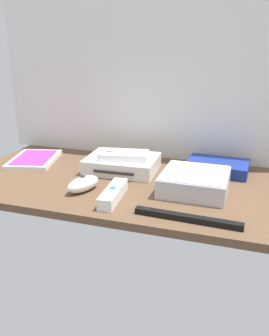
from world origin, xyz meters
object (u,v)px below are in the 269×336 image
Objects in this scene: mini_computer at (195,182)px; network_router at (218,167)px; remote_nunchuk at (83,184)px; sensor_bar at (187,218)px; game_case at (34,159)px; game_console at (122,164)px; remote_wand at (113,194)px; remote_classic_pad at (124,155)px.

network_router is (4.34, 17.00, -0.94)cm from mini_computer.
sensor_bar is at bearing 7.43° from remote_nunchuk.
game_case is 59.10cm from network_router.
network_router reaches higher than game_case.
game_console is at bearing -161.31° from network_router.
game_console is at bearing 158.36° from mini_computer.
sensor_bar is at bearing -20.46° from remote_wand.
remote_wand is (-22.76, -28.51, -0.19)cm from network_router.
network_router is 1.71× the size of remote_nunchuk.
game_console is 36.29cm from sensor_bar.
remote_classic_pad is (-4.15, 19.58, 3.90)cm from remote_wand.
game_console is 1.39× the size of remote_classic_pad.
game_console is at bearing 100.02° from remote_nunchuk.
network_router is 34.32cm from sensor_bar.
mini_computer is at bearing -23.26° from game_case.
game_console is 30.66cm from game_case.
remote_classic_pad is 0.65× the size of sensor_bar.
remote_classic_pad is (-26.91, -8.93, 3.71)cm from network_router.
remote_nunchuk is (-4.30, -18.29, -0.16)cm from game_console.
remote_nunchuk is 0.46× the size of sensor_bar.
remote_wand is (35.76, -20.25, 0.75)cm from game_case.
sensor_bar is (19.59, -5.65, -0.81)cm from remote_wand.
game_case is 0.91× the size of sensor_bar.
remote_classic_pad reaches higher than network_router.
game_console is 28.93cm from network_router.
game_case is 1.16× the size of network_router.
remote_nunchuk is 0.70× the size of remote_classic_pad.
mini_computer is 1.15× the size of remote_wand.
network_router is 1.20× the size of remote_classic_pad.
mini_computer is 0.72× the size of sensor_bar.
mini_computer is at bearing -23.80° from game_console.
network_router is at bearing 75.69° from mini_computer.
remote_wand is 9.79cm from remote_nunchuk.
remote_wand is at bearing -78.32° from game_console.
remote_wand is at bearing -125.25° from network_router.
network_router is 41.34cm from remote_nunchuk.
mini_computer reaches higher than network_router.
sensor_bar is (-3.16, -34.16, -1.00)cm from network_router.
remote_wand reaches higher than sensor_bar.
remote_nunchuk reaches higher than game_case.
remote_wand is at bearing -43.62° from game_case.
game_console is 3.59cm from remote_classic_pad.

